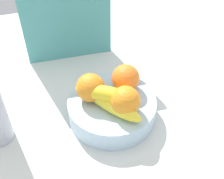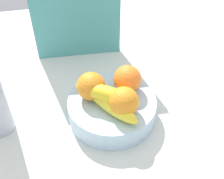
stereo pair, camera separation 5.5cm
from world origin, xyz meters
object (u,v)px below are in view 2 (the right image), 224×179
Objects in this scene: banana_bunch at (108,99)px; cutting_board at (75,6)px; orange_front_left at (127,79)px; orange_front_right at (91,86)px; fruit_bowl at (112,108)px; orange_center at (124,102)px.

cutting_board is (-3.57, 33.37, 8.89)cm from banana_bunch.
orange_front_left is 1.00× the size of orange_front_right.
orange_front_right is at bearing -87.03° from cutting_board.
fruit_bowl is at bearing -77.91° from cutting_board.
orange_center is (1.96, -4.57, 6.75)cm from fruit_bowl.
fruit_bowl is 8.99cm from orange_front_left.
fruit_bowl is 8.77cm from orange_front_right.
orange_center is at bearing -76.01° from cutting_board.
orange_front_left is at bearing -67.36° from cutting_board.
banana_bunch is at bearing -55.07° from orange_front_right.
cutting_board is (-7.01, 35.51, 8.25)cm from orange_center.
orange_center is at bearing -45.88° from orange_front_right.
orange_front_right is 9.97cm from orange_center.
cutting_board is (-5.04, 30.94, 15.00)cm from fruit_bowl.
orange_front_left is 0.46× the size of banana_bunch.
cutting_board is at bearing 101.16° from orange_center.
fruit_bowl is 3.14× the size of orange_front_left.
cutting_board reaches higher than orange_center.
orange_front_left is at bearing 69.91° from orange_center.
banana_bunch is at bearing 148.11° from orange_center.
orange_front_left and orange_center have the same top height.
orange_center is 37.12cm from cutting_board.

